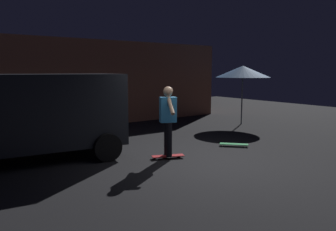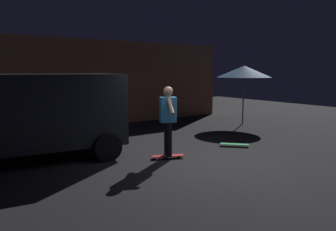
{
  "view_description": "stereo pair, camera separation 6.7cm",
  "coord_description": "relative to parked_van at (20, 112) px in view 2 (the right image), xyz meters",
  "views": [
    {
      "loc": [
        -4.72,
        -5.36,
        2.11
      ],
      "look_at": [
        -0.34,
        0.81,
        1.05
      ],
      "focal_mm": 34.37,
      "sensor_mm": 36.0,
      "label": 1
    },
    {
      "loc": [
        -4.67,
        -5.39,
        2.11
      ],
      "look_at": [
        -0.34,
        0.81,
        1.05
      ],
      "focal_mm": 34.37,
      "sensor_mm": 36.0,
      "label": 2
    }
  ],
  "objects": [
    {
      "name": "patio_umbrella",
      "position": [
        8.24,
        0.61,
        0.91
      ],
      "size": [
        2.1,
        2.1,
        2.3
      ],
      "color": "slate",
      "rests_on": "ground_plane"
    },
    {
      "name": "skateboard_ridden",
      "position": [
        2.91,
        -1.83,
        -1.11
      ],
      "size": [
        0.8,
        0.47,
        0.07
      ],
      "color": "#AD1E23",
      "rests_on": "ground_plane"
    },
    {
      "name": "low_building",
      "position": [
        2.77,
        5.34,
        0.48
      ],
      "size": [
        13.1,
        3.62,
        3.28
      ],
      "color": "#B76B4C",
      "rests_on": "ground_plane"
    },
    {
      "name": "skater",
      "position": [
        2.91,
        -1.83,
        -0.12
      ],
      "size": [
        0.44,
        0.95,
        1.67
      ],
      "color": "black",
      "rests_on": "skateboard_ridden"
    },
    {
      "name": "skateboard_spare",
      "position": [
        5.16,
        -1.88,
        -1.11
      ],
      "size": [
        0.68,
        0.7,
        0.07
      ],
      "color": "green",
      "rests_on": "ground_plane"
    },
    {
      "name": "ground_plane",
      "position": [
        3.25,
        -2.65,
        -1.16
      ],
      "size": [
        28.0,
        28.0,
        0.0
      ],
      "primitive_type": "plane",
      "color": "black"
    },
    {
      "name": "parked_van",
      "position": [
        0.0,
        0.0,
        0.0
      ],
      "size": [
        4.8,
        2.69,
        2.03
      ],
      "color": "black",
      "rests_on": "ground_plane"
    }
  ]
}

